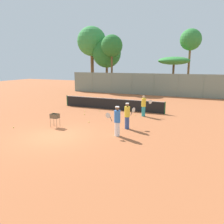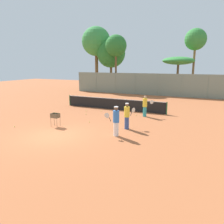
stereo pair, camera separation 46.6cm
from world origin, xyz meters
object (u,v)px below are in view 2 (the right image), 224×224
(tennis_net, at_px, (113,104))
(player_red_cap, at_px, (116,121))
(player_white_outfit, at_px, (127,116))
(parked_car, at_px, (156,87))
(player_yellow_shirt, at_px, (145,106))
(ball_cart, at_px, (55,117))

(tennis_net, xyz_separation_m, player_red_cap, (3.37, -7.06, 0.37))
(player_white_outfit, distance_m, player_red_cap, 1.64)
(player_white_outfit, relative_size, parked_car, 0.41)
(player_yellow_shirt, xyz_separation_m, parked_car, (-3.23, 16.91, -0.22))
(player_red_cap, relative_size, parked_car, 0.43)
(player_white_outfit, bearing_deg, player_yellow_shirt, 31.12)
(player_yellow_shirt, bearing_deg, player_red_cap, -110.95)
(player_red_cap, xyz_separation_m, parked_car, (-3.09, 22.45, -0.27))
(player_white_outfit, bearing_deg, ball_cart, 139.89)
(player_red_cap, relative_size, player_yellow_shirt, 1.04)
(tennis_net, height_order, parked_car, parked_car)
(tennis_net, relative_size, player_yellow_shirt, 5.85)
(player_white_outfit, bearing_deg, tennis_net, 64.60)
(player_white_outfit, distance_m, ball_cart, 4.92)
(tennis_net, distance_m, player_white_outfit, 6.43)
(tennis_net, bearing_deg, player_red_cap, -64.45)
(player_white_outfit, distance_m, parked_car, 21.05)
(tennis_net, height_order, player_red_cap, player_red_cap)
(player_yellow_shirt, height_order, ball_cart, player_yellow_shirt)
(tennis_net, relative_size, parked_car, 2.40)
(player_red_cap, bearing_deg, tennis_net, -84.24)
(parked_car, bearing_deg, player_white_outfit, -81.37)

